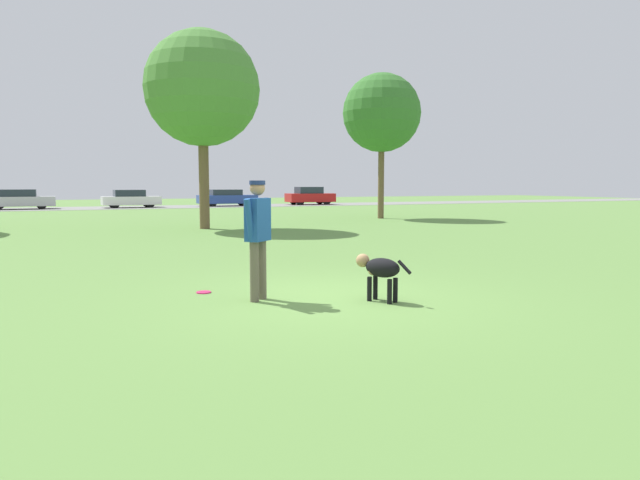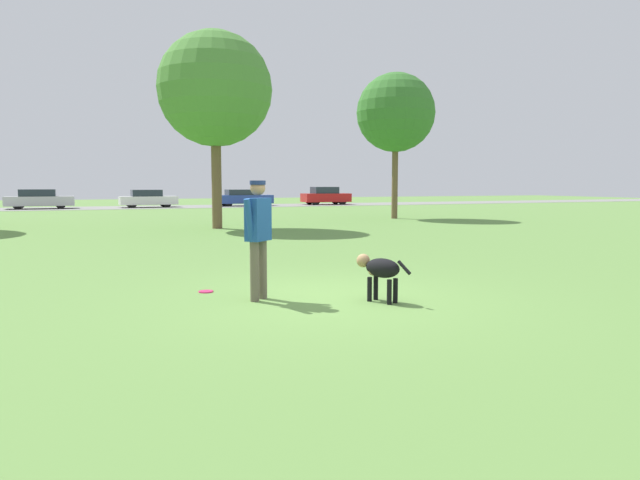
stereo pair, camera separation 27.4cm
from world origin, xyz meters
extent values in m
plane|color=#608C42|center=(0.00, 0.00, 0.00)|extent=(120.00, 120.00, 0.00)
cube|color=gray|center=(0.00, 35.78, 0.01)|extent=(120.00, 6.00, 0.01)
cylinder|color=#665B4C|center=(-0.89, 0.34, 0.44)|extent=(0.18, 0.18, 0.88)
cylinder|color=#665B4C|center=(-1.06, 0.19, 0.44)|extent=(0.18, 0.18, 0.88)
cube|color=#1E4C93|center=(-0.97, 0.26, 1.19)|extent=(0.45, 0.44, 0.62)
cylinder|color=#1E4C93|center=(-0.80, 0.42, 1.19)|extent=(0.22, 0.21, 0.63)
cylinder|color=#1E4C93|center=(-1.14, 0.11, 1.19)|extent=(0.22, 0.21, 0.63)
sphere|color=#A87A5B|center=(-0.97, 0.26, 1.65)|extent=(0.31, 0.31, 0.22)
cylinder|color=navy|center=(-0.97, 0.26, 1.73)|extent=(0.33, 0.33, 0.06)
ellipsoid|color=black|center=(0.64, -0.57, 0.50)|extent=(0.50, 0.63, 0.28)
ellipsoid|color=tan|center=(0.58, -0.44, 0.45)|extent=(0.25, 0.23, 0.16)
sphere|color=tan|center=(0.49, -0.26, 0.58)|extent=(0.27, 0.27, 0.20)
cylinder|color=black|center=(0.50, -0.45, 0.18)|extent=(0.09, 0.09, 0.36)
cylinder|color=black|center=(0.64, -0.38, 0.18)|extent=(0.09, 0.09, 0.36)
cylinder|color=black|center=(0.65, -0.76, 0.18)|extent=(0.09, 0.09, 0.36)
cylinder|color=black|center=(0.79, -0.69, 0.18)|extent=(0.09, 0.09, 0.36)
cylinder|color=black|center=(0.81, -0.90, 0.54)|extent=(0.14, 0.22, 0.20)
cylinder|color=#E52366|center=(-1.58, 1.17, 0.01)|extent=(0.23, 0.23, 0.02)
torus|color=#E52366|center=(-1.58, 1.17, 0.01)|extent=(0.23, 0.23, 0.02)
cylinder|color=brown|center=(1.36, 14.05, 1.83)|extent=(0.38, 0.38, 3.66)
sphere|color=#4C8938|center=(1.36, 14.05, 5.29)|extent=(4.32, 4.32, 4.32)
cylinder|color=brown|center=(10.87, 17.01, 1.88)|extent=(0.30, 0.30, 3.75)
sphere|color=#38752D|center=(10.87, 17.01, 5.19)|extent=(3.84, 3.84, 3.84)
cube|color=#B7B7BC|center=(-6.25, 35.91, 0.54)|extent=(4.39, 1.86, 0.65)
cube|color=#232D38|center=(-6.38, 35.91, 1.10)|extent=(2.29, 1.58, 0.48)
cylinder|color=black|center=(-4.95, 36.71, 0.31)|extent=(0.62, 0.21, 0.62)
cylinder|color=black|center=(-4.93, 35.14, 0.31)|extent=(0.62, 0.21, 0.62)
cylinder|color=black|center=(-7.57, 36.68, 0.31)|extent=(0.62, 0.21, 0.62)
cylinder|color=black|center=(-7.55, 35.11, 0.31)|extent=(0.62, 0.21, 0.62)
cube|color=white|center=(0.91, 35.63, 0.51)|extent=(4.10, 1.83, 0.60)
cube|color=#232D38|center=(0.79, 35.62, 1.05)|extent=(2.16, 1.52, 0.48)
cylinder|color=black|center=(2.09, 36.39, 0.30)|extent=(0.61, 0.23, 0.60)
cylinder|color=black|center=(2.15, 34.97, 0.30)|extent=(0.61, 0.23, 0.60)
cylinder|color=black|center=(-0.33, 36.29, 0.30)|extent=(0.61, 0.23, 0.60)
cylinder|color=black|center=(-0.27, 34.87, 0.30)|extent=(0.61, 0.23, 0.60)
cube|color=#284293|center=(8.05, 35.73, 0.53)|extent=(4.45, 1.83, 0.64)
cube|color=#232D38|center=(7.92, 35.74, 1.07)|extent=(2.31, 1.57, 0.43)
cylinder|color=black|center=(9.39, 36.53, 0.30)|extent=(0.59, 0.20, 0.59)
cylinder|color=black|center=(9.39, 34.94, 0.30)|extent=(0.59, 0.20, 0.59)
cylinder|color=black|center=(6.72, 36.53, 0.30)|extent=(0.59, 0.20, 0.59)
cylinder|color=black|center=(6.72, 34.94, 0.30)|extent=(0.59, 0.20, 0.59)
cube|color=red|center=(15.11, 35.83, 0.58)|extent=(3.97, 2.01, 0.70)
cube|color=#232D38|center=(14.99, 35.84, 1.20)|extent=(2.09, 1.67, 0.54)
cylinder|color=black|center=(16.31, 36.57, 0.33)|extent=(0.68, 0.23, 0.67)
cylinder|color=black|center=(16.23, 34.98, 0.33)|extent=(0.68, 0.23, 0.67)
cylinder|color=black|center=(13.98, 36.68, 0.33)|extent=(0.68, 0.23, 0.67)
cylinder|color=black|center=(13.91, 35.09, 0.33)|extent=(0.68, 0.23, 0.67)
camera|label=1|loc=(-3.54, -7.67, 1.71)|focal=32.00mm
camera|label=2|loc=(-3.29, -7.78, 1.71)|focal=32.00mm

